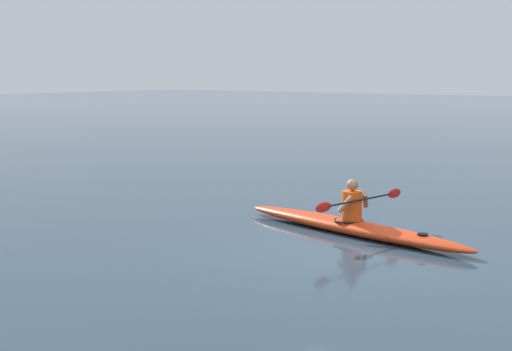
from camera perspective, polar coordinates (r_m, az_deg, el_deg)
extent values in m
plane|color=#283D4C|center=(11.74, 6.75, -6.03)|extent=(160.00, 160.00, 0.00)
ellipsoid|color=red|center=(12.92, 7.65, -4.13)|extent=(5.14, 1.47, 0.26)
torus|color=black|center=(12.92, 7.52, -3.62)|extent=(0.63, 0.63, 0.04)
cylinder|color=black|center=(12.01, 13.36, -4.65)|extent=(0.18, 0.18, 0.02)
cylinder|color=#E04C14|center=(12.82, 7.79, -2.42)|extent=(0.36, 0.36, 0.53)
sphere|color=#936B4C|center=(12.76, 7.82, -0.76)|extent=(0.21, 0.21, 0.21)
cylinder|color=black|center=(12.68, 8.50, -1.97)|extent=(0.38, 1.99, 0.03)
ellipsoid|color=red|center=(13.47, 11.16, -1.43)|extent=(0.11, 0.40, 0.17)
ellipsoid|color=red|center=(11.91, 5.49, -2.58)|extent=(0.11, 0.40, 0.17)
cylinder|color=#936B4C|center=(12.98, 8.85, -2.00)|extent=(0.20, 0.30, 0.34)
cylinder|color=#936B4C|center=(12.54, 7.27, -2.32)|extent=(0.24, 0.26, 0.34)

